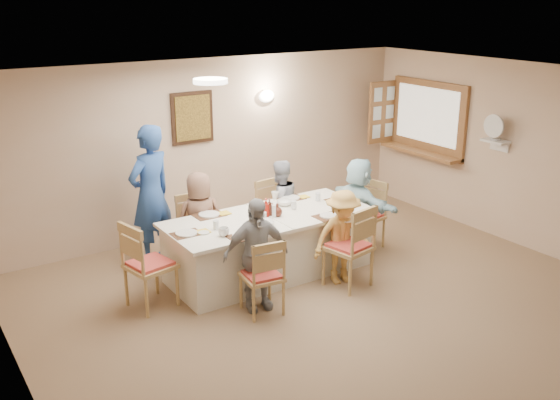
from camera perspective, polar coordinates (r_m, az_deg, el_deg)
ground at (r=6.77m, az=8.10°, el=-11.33°), size 7.00×7.00×0.00m
room_walls at (r=6.17m, az=8.72°, el=1.00°), size 7.00×7.00×7.00m
wall_picture at (r=8.79m, az=-8.01°, el=7.46°), size 0.62×0.05×0.72m
wall_sconce at (r=9.30m, az=-1.24°, el=9.48°), size 0.26×0.09×0.18m
ceiling_light at (r=6.62m, az=-6.39°, el=10.76°), size 0.36×0.36×0.05m
serving_hatch at (r=10.03m, az=13.39°, el=7.31°), size 0.06×1.50×1.15m
hatch_sill at (r=10.05m, az=12.70°, el=4.32°), size 0.30×1.50×0.05m
shutter_door at (r=10.38m, az=9.34°, el=7.93°), size 0.55×0.04×1.00m
fan_shelf at (r=9.13m, az=19.10°, el=5.11°), size 0.22×0.36×0.03m
desk_fan at (r=9.08m, az=19.08°, el=6.01°), size 0.30×0.30×0.28m
dining_table at (r=7.72m, az=-1.00°, el=-4.12°), size 2.56×1.08×0.76m
chair_back_left at (r=8.08m, az=-7.65°, el=-2.71°), size 0.44×0.44×0.90m
chair_back_right at (r=8.63m, az=-0.47°, el=-1.18°), size 0.48×0.48×0.90m
chair_front_left at (r=6.79m, az=-1.68°, el=-6.84°), size 0.47×0.47×0.89m
chair_front_right at (r=7.40m, az=6.27°, el=-4.15°), size 0.58×0.58×1.03m
chair_left_end at (r=7.04m, az=-11.78°, el=-5.71°), size 0.58×0.58×1.02m
chair_right_end at (r=8.56m, az=7.80°, el=-1.39°), size 0.52×0.52×0.93m
diner_back_left at (r=7.92m, az=-7.32°, el=-1.82°), size 0.72×0.58×1.24m
diner_back_right at (r=8.48m, az=-0.03°, el=-0.37°), size 0.62×0.50×1.22m
diner_front_left at (r=6.80m, az=-2.22°, el=-4.99°), size 0.85×0.56×1.28m
diner_front_right at (r=7.46m, az=5.71°, el=-3.39°), size 0.90×0.69×1.16m
diner_right_end at (r=8.43m, az=7.18°, el=-0.42°), size 1.21×0.42×1.28m
caregiver at (r=8.07m, az=-11.74°, el=0.46°), size 0.96×0.88×1.81m
placemat_fl at (r=6.96m, az=-3.35°, el=-3.34°), size 0.36×0.26×0.01m
plate_fl at (r=6.96m, az=-3.35°, el=-3.26°), size 0.26×0.26×0.02m
napkin_fl at (r=7.00m, az=-1.87°, el=-3.12°), size 0.15×0.15×0.01m
placemat_fr at (r=7.59m, az=4.52°, el=-1.50°), size 0.36×0.27×0.01m
plate_fr at (r=7.58m, az=4.52°, el=-1.43°), size 0.23×0.23×0.01m
napkin_fr at (r=7.65m, az=5.82°, el=-1.31°), size 0.14×0.14×0.01m
placemat_bl at (r=7.65m, az=-6.50°, el=-1.38°), size 0.37×0.27×0.01m
plate_bl at (r=7.65m, az=-6.50°, el=-1.31°), size 0.26×0.26×0.02m
napkin_bl at (r=7.69m, az=-5.14°, el=-1.20°), size 0.14×0.14×0.01m
placemat_br at (r=8.23m, az=0.96°, el=0.15°), size 0.35×0.26×0.01m
plate_br at (r=8.23m, az=0.96°, el=0.22°), size 0.24×0.24×0.02m
napkin_br at (r=8.29m, az=2.18°, el=0.32°), size 0.13×0.13×0.01m
placemat_le at (r=7.10m, az=-8.55°, el=-3.08°), size 0.33×0.24×0.01m
plate_le at (r=7.10m, az=-8.55°, el=-3.00°), size 0.25×0.25×0.02m
napkin_le at (r=7.12m, az=-7.07°, el=-2.87°), size 0.15×0.15×0.01m
placemat_re at (r=8.20m, az=5.61°, el=0.01°), size 0.38×0.28×0.01m
plate_re at (r=8.20m, az=5.62°, el=0.07°), size 0.24×0.24×0.02m
napkin_re at (r=8.28m, az=6.81°, el=0.18°), size 0.15×0.15×0.01m
teacup_a at (r=6.98m, az=-5.16°, el=-2.91°), size 0.21×0.21×0.10m
teacup_b at (r=8.22m, az=-0.45°, el=0.45°), size 0.11×0.11×0.09m
bowl_a at (r=7.27m, az=-1.45°, el=-2.15°), size 0.27×0.27×0.06m
bowl_b at (r=7.96m, az=0.41°, el=-0.25°), size 0.35×0.35×0.06m
condiment_ketchup at (r=7.54m, az=-1.29°, el=-0.69°), size 0.11×0.11×0.23m
condiment_brown at (r=7.58m, az=-0.97°, el=-0.63°), size 0.17×0.17×0.21m
condiment_malt at (r=7.56m, az=-0.26°, el=-0.90°), size 0.17×0.17×0.16m
drinking_glass at (r=7.53m, az=-2.18°, el=-1.17°), size 0.07×0.07×0.10m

